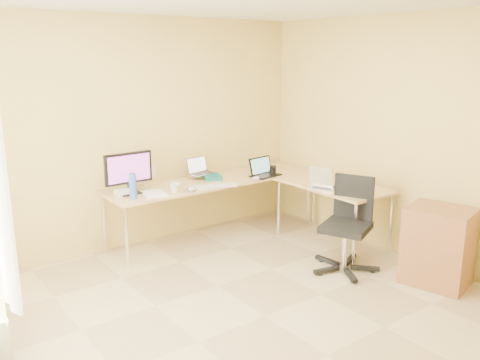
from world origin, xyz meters
TOP-DOWN VIEW (x-y plane):
  - floor at (0.00, 0.00)m, footprint 4.50×4.50m
  - wall_back at (0.00, 2.25)m, footprint 4.50×0.00m
  - wall_right at (2.10, 0.00)m, footprint 0.00×4.50m
  - desk_main at (0.72, 1.85)m, footprint 2.65×0.70m
  - desk_return at (1.70, 0.85)m, footprint 0.70×1.30m
  - monitor at (-0.35, 1.86)m, footprint 0.53×0.19m
  - book_stack at (0.73, 1.90)m, footprint 0.28×0.32m
  - laptop_center at (0.65, 2.02)m, footprint 0.36×0.30m
  - laptop_black at (1.33, 1.63)m, footprint 0.40×0.32m
  - keyboard at (0.55, 1.55)m, footprint 0.49×0.27m
  - mouse at (1.12, 1.55)m, footprint 0.12×0.09m
  - mug at (0.06, 1.62)m, footprint 0.13×0.13m
  - cd_stack at (0.21, 1.55)m, footprint 0.13×0.13m
  - water_bottle at (-0.40, 1.66)m, footprint 0.09×0.09m
  - papers at (-0.15, 1.69)m, footprint 0.28×0.36m
  - white_box at (-0.40, 1.87)m, footprint 0.19×0.14m
  - desk_fan at (-0.12, 2.00)m, footprint 0.27×0.27m
  - black_cup at (1.38, 1.55)m, footprint 0.10×0.10m
  - laptop_return at (1.47, 0.78)m, footprint 0.41×0.37m
  - office_chair at (1.26, 0.25)m, footprint 0.77×0.77m
  - cabinet at (1.75, -0.48)m, footprint 0.60×0.68m

SIDE VIEW (x-z plane):
  - floor at x=0.00m, z-range 0.00..0.00m
  - cabinet at x=1.75m, z-range -0.04..0.76m
  - desk_main at x=0.72m, z-range 0.00..0.73m
  - desk_return at x=1.70m, z-range 0.00..0.73m
  - office_chair at x=1.26m, z-range 0.01..0.99m
  - papers at x=-0.15m, z-range 0.73..0.74m
  - keyboard at x=0.55m, z-range 0.73..0.75m
  - cd_stack at x=0.21m, z-range 0.73..0.76m
  - mouse at x=1.12m, z-range 0.73..0.77m
  - book_stack at x=0.73m, z-range 0.73..0.77m
  - white_box at x=-0.40m, z-range 0.73..0.80m
  - mug at x=0.06m, z-range 0.73..0.83m
  - black_cup at x=1.38m, z-range 0.73..0.86m
  - laptop_return at x=1.47m, z-range 0.73..0.95m
  - laptop_black at x=1.33m, z-range 0.73..0.96m
  - water_bottle at x=-0.40m, z-range 0.73..1.00m
  - laptop_center at x=0.65m, z-range 0.77..0.98m
  - desk_fan at x=-0.12m, z-range 0.73..1.03m
  - monitor at x=-0.35m, z-range 0.73..1.18m
  - wall_back at x=0.00m, z-range -0.95..3.55m
  - wall_right at x=2.10m, z-range -0.95..3.55m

